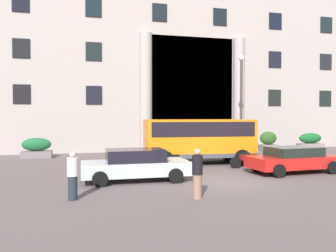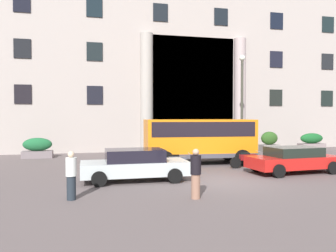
{
  "view_description": "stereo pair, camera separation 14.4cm",
  "coord_description": "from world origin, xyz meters",
  "px_view_note": "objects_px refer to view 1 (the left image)",
  "views": [
    {
      "loc": [
        -5.87,
        -13.46,
        2.79
      ],
      "look_at": [
        -1.47,
        4.31,
        2.25
      ],
      "focal_mm": 36.61,
      "sensor_mm": 36.0,
      "label": 1
    },
    {
      "loc": [
        -5.73,
        -13.49,
        2.79
      ],
      "look_at": [
        -1.47,
        4.31,
        2.25
      ],
      "focal_mm": 36.61,
      "sensor_mm": 36.0,
      "label": 2
    }
  ],
  "objects_px": {
    "hedge_planter_entrance_right": "(214,143)",
    "parked_coupe_end": "(294,159)",
    "parked_compact_extra": "(135,165)",
    "bus_stop_sign": "(254,135)",
    "hedge_planter_east": "(268,142)",
    "motorcycle_near_kerb": "(247,159)",
    "hedge_planter_far_east": "(37,148)",
    "pedestrian_child_trailing": "(197,174)",
    "hedge_planter_west": "(310,142)",
    "orange_minibus": "(199,137)",
    "motorcycle_far_end": "(177,162)",
    "hedge_planter_far_west": "(166,145)",
    "lamppost_plaza_centre": "(241,97)",
    "pedestrian_man_red_shirt": "(73,176)"
  },
  "relations": [
    {
      "from": "hedge_planter_entrance_right",
      "to": "parked_coupe_end",
      "type": "distance_m",
      "value": 9.16
    },
    {
      "from": "hedge_planter_entrance_right",
      "to": "parked_compact_extra",
      "type": "relative_size",
      "value": 0.37
    },
    {
      "from": "bus_stop_sign",
      "to": "hedge_planter_entrance_right",
      "type": "bearing_deg",
      "value": 122.98
    },
    {
      "from": "hedge_planter_east",
      "to": "motorcycle_near_kerb",
      "type": "xyz_separation_m",
      "value": [
        -5.57,
        -7.37,
        -0.3
      ]
    },
    {
      "from": "hedge_planter_entrance_right",
      "to": "hedge_planter_far_east",
      "type": "relative_size",
      "value": 0.87
    },
    {
      "from": "parked_coupe_end",
      "to": "pedestrian_child_trailing",
      "type": "bearing_deg",
      "value": -152.93
    },
    {
      "from": "hedge_planter_west",
      "to": "pedestrian_child_trailing",
      "type": "bearing_deg",
      "value": -137.29
    },
    {
      "from": "orange_minibus",
      "to": "hedge_planter_east",
      "type": "bearing_deg",
      "value": 38.05
    },
    {
      "from": "motorcycle_far_end",
      "to": "hedge_planter_far_west",
      "type": "bearing_deg",
      "value": 89.77
    },
    {
      "from": "lamppost_plaza_centre",
      "to": "bus_stop_sign",
      "type": "bearing_deg",
      "value": -56.69
    },
    {
      "from": "bus_stop_sign",
      "to": "lamppost_plaza_centre",
      "type": "height_order",
      "value": "lamppost_plaza_centre"
    },
    {
      "from": "motorcycle_near_kerb",
      "to": "pedestrian_man_red_shirt",
      "type": "height_order",
      "value": "pedestrian_man_red_shirt"
    },
    {
      "from": "motorcycle_far_end",
      "to": "bus_stop_sign",
      "type": "bearing_deg",
      "value": 42.14
    },
    {
      "from": "hedge_planter_far_east",
      "to": "motorcycle_far_end",
      "type": "relative_size",
      "value": 0.97
    },
    {
      "from": "motorcycle_near_kerb",
      "to": "pedestrian_child_trailing",
      "type": "bearing_deg",
      "value": -128.26
    },
    {
      "from": "hedge_planter_east",
      "to": "pedestrian_man_red_shirt",
      "type": "height_order",
      "value": "pedestrian_man_red_shirt"
    },
    {
      "from": "hedge_planter_west",
      "to": "hedge_planter_far_west",
      "type": "bearing_deg",
      "value": 179.73
    },
    {
      "from": "bus_stop_sign",
      "to": "parked_coupe_end",
      "type": "relative_size",
      "value": 0.52
    },
    {
      "from": "hedge_planter_entrance_right",
      "to": "lamppost_plaza_centre",
      "type": "bearing_deg",
      "value": -57.17
    },
    {
      "from": "hedge_planter_west",
      "to": "pedestrian_child_trailing",
      "type": "xyz_separation_m",
      "value": [
        -13.81,
        -12.75,
        0.16
      ]
    },
    {
      "from": "motorcycle_near_kerb",
      "to": "hedge_planter_east",
      "type": "bearing_deg",
      "value": 53.99
    },
    {
      "from": "hedge_planter_west",
      "to": "motorcycle_near_kerb",
      "type": "distance_m",
      "value": 11.34
    },
    {
      "from": "parked_compact_extra",
      "to": "pedestrian_child_trailing",
      "type": "height_order",
      "value": "pedestrian_child_trailing"
    },
    {
      "from": "lamppost_plaza_centre",
      "to": "hedge_planter_west",
      "type": "bearing_deg",
      "value": 13.96
    },
    {
      "from": "motorcycle_far_end",
      "to": "pedestrian_child_trailing",
      "type": "relative_size",
      "value": 1.18
    },
    {
      "from": "bus_stop_sign",
      "to": "pedestrian_man_red_shirt",
      "type": "distance_m",
      "value": 14.96
    },
    {
      "from": "hedge_planter_entrance_right",
      "to": "pedestrian_man_red_shirt",
      "type": "relative_size",
      "value": 1.03
    },
    {
      "from": "parked_coupe_end",
      "to": "motorcycle_far_end",
      "type": "distance_m",
      "value": 5.75
    },
    {
      "from": "orange_minibus",
      "to": "pedestrian_man_red_shirt",
      "type": "xyz_separation_m",
      "value": [
        -6.92,
        -7.27,
        -0.74
      ]
    },
    {
      "from": "orange_minibus",
      "to": "hedge_planter_west",
      "type": "distance_m",
      "value": 11.95
    },
    {
      "from": "parked_compact_extra",
      "to": "motorcycle_far_end",
      "type": "distance_m",
      "value": 3.31
    },
    {
      "from": "hedge_planter_entrance_right",
      "to": "parked_compact_extra",
      "type": "xyz_separation_m",
      "value": [
        -7.29,
        -9.38,
        -0.07
      ]
    },
    {
      "from": "hedge_planter_west",
      "to": "pedestrian_man_red_shirt",
      "type": "xyz_separation_m",
      "value": [
        -17.88,
        -11.95,
        0.13
      ]
    },
    {
      "from": "hedge_planter_west",
      "to": "hedge_planter_far_east",
      "type": "bearing_deg",
      "value": 178.99
    },
    {
      "from": "hedge_planter_east",
      "to": "hedge_planter_far_east",
      "type": "distance_m",
      "value": 17.11
    },
    {
      "from": "hedge_planter_entrance_right",
      "to": "bus_stop_sign",
      "type": "bearing_deg",
      "value": -57.02
    },
    {
      "from": "hedge_planter_west",
      "to": "parked_compact_extra",
      "type": "relative_size",
      "value": 0.45
    },
    {
      "from": "hedge_planter_far_west",
      "to": "pedestrian_child_trailing",
      "type": "height_order",
      "value": "pedestrian_child_trailing"
    },
    {
      "from": "hedge_planter_west",
      "to": "hedge_planter_east",
      "type": "bearing_deg",
      "value": 171.93
    },
    {
      "from": "hedge_planter_entrance_right",
      "to": "hedge_planter_far_west",
      "type": "relative_size",
      "value": 0.98
    },
    {
      "from": "hedge_planter_east",
      "to": "parked_compact_extra",
      "type": "distance_m",
      "value": 15.33
    },
    {
      "from": "parked_compact_extra",
      "to": "pedestrian_man_red_shirt",
      "type": "relative_size",
      "value": 2.79
    },
    {
      "from": "orange_minibus",
      "to": "hedge_planter_entrance_right",
      "type": "distance_m",
      "value": 5.76
    },
    {
      "from": "orange_minibus",
      "to": "motorcycle_far_end",
      "type": "distance_m",
      "value": 3.17
    },
    {
      "from": "pedestrian_man_red_shirt",
      "to": "lamppost_plaza_centre",
      "type": "relative_size",
      "value": 0.23
    },
    {
      "from": "hedge_planter_entrance_right",
      "to": "motorcycle_near_kerb",
      "type": "relative_size",
      "value": 0.84
    },
    {
      "from": "bus_stop_sign",
      "to": "hedge_planter_far_east",
      "type": "bearing_deg",
      "value": 168.5
    },
    {
      "from": "orange_minibus",
      "to": "hedge_planter_far_west",
      "type": "height_order",
      "value": "orange_minibus"
    },
    {
      "from": "orange_minibus",
      "to": "parked_coupe_end",
      "type": "xyz_separation_m",
      "value": [
        3.44,
        -4.22,
        -0.89
      ]
    },
    {
      "from": "pedestrian_man_red_shirt",
      "to": "lamppost_plaza_centre",
      "type": "height_order",
      "value": "lamppost_plaza_centre"
    }
  ]
}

